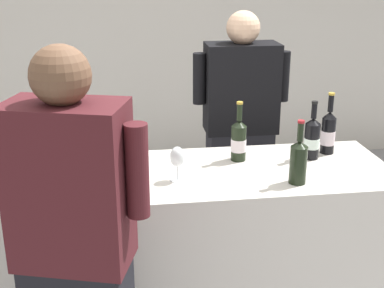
{
  "coord_description": "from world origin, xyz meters",
  "views": [
    {
      "loc": [
        -0.26,
        -2.41,
        1.94
      ],
      "look_at": [
        0.07,
        0.0,
        1.07
      ],
      "focal_mm": 48.98,
      "sensor_mm": 36.0,
      "label": 1
    }
  ],
  "objects_px": {
    "wine_bottle_4": "(239,140)",
    "wine_bottle_5": "(312,138)",
    "wine_bottle_1": "(85,150)",
    "ice_bucket": "(38,144)",
    "wine_bottle_0": "(298,160)",
    "wine_bottle_3": "(13,165)",
    "wine_bottle_2": "(328,132)",
    "person_guest": "(77,276)",
    "person_server": "(239,145)",
    "wine_glass": "(177,158)"
  },
  "relations": [
    {
      "from": "wine_bottle_4",
      "to": "wine_bottle_5",
      "type": "bearing_deg",
      "value": -4.04
    },
    {
      "from": "wine_bottle_1",
      "to": "ice_bucket",
      "type": "distance_m",
      "value": 0.27
    },
    {
      "from": "wine_bottle_0",
      "to": "wine_bottle_3",
      "type": "distance_m",
      "value": 1.33
    },
    {
      "from": "wine_bottle_5",
      "to": "ice_bucket",
      "type": "xyz_separation_m",
      "value": [
        -1.43,
        0.09,
        0.01
      ]
    },
    {
      "from": "wine_bottle_2",
      "to": "wine_bottle_4",
      "type": "xyz_separation_m",
      "value": [
        -0.51,
        -0.04,
        -0.01
      ]
    },
    {
      "from": "wine_bottle_5",
      "to": "ice_bucket",
      "type": "bearing_deg",
      "value": 176.36
    },
    {
      "from": "wine_bottle_3",
      "to": "person_guest",
      "type": "xyz_separation_m",
      "value": [
        0.32,
        -0.63,
        -0.21
      ]
    },
    {
      "from": "wine_bottle_0",
      "to": "person_guest",
      "type": "xyz_separation_m",
      "value": [
        -1.01,
        -0.5,
        -0.21
      ]
    },
    {
      "from": "wine_bottle_4",
      "to": "wine_bottle_3",
      "type": "bearing_deg",
      "value": -169.14
    },
    {
      "from": "wine_bottle_1",
      "to": "wine_bottle_3",
      "type": "distance_m",
      "value": 0.35
    },
    {
      "from": "wine_bottle_3",
      "to": "wine_bottle_4",
      "type": "relative_size",
      "value": 0.99
    },
    {
      "from": "wine_bottle_1",
      "to": "person_server",
      "type": "bearing_deg",
      "value": 33.55
    },
    {
      "from": "wine_bottle_2",
      "to": "person_guest",
      "type": "distance_m",
      "value": 1.59
    },
    {
      "from": "wine_bottle_5",
      "to": "wine_glass",
      "type": "bearing_deg",
      "value": -164.91
    },
    {
      "from": "wine_bottle_4",
      "to": "wine_glass",
      "type": "bearing_deg",
      "value": -146.99
    },
    {
      "from": "wine_bottle_5",
      "to": "ice_bucket",
      "type": "relative_size",
      "value": 1.29
    },
    {
      "from": "wine_bottle_0",
      "to": "wine_bottle_5",
      "type": "xyz_separation_m",
      "value": [
        0.18,
        0.31,
        -0.0
      ]
    },
    {
      "from": "wine_bottle_4",
      "to": "person_server",
      "type": "relative_size",
      "value": 0.19
    },
    {
      "from": "wine_bottle_0",
      "to": "wine_bottle_2",
      "type": "distance_m",
      "value": 0.48
    },
    {
      "from": "wine_bottle_4",
      "to": "person_guest",
      "type": "xyz_separation_m",
      "value": [
        -0.8,
        -0.84,
        -0.21
      ]
    },
    {
      "from": "wine_bottle_0",
      "to": "wine_bottle_3",
      "type": "relative_size",
      "value": 0.98
    },
    {
      "from": "wine_bottle_4",
      "to": "wine_glass",
      "type": "distance_m",
      "value": 0.42
    },
    {
      "from": "wine_bottle_0",
      "to": "wine_bottle_4",
      "type": "bearing_deg",
      "value": 122.41
    },
    {
      "from": "wine_bottle_1",
      "to": "wine_bottle_3",
      "type": "height_order",
      "value": "wine_bottle_1"
    },
    {
      "from": "wine_bottle_5",
      "to": "person_guest",
      "type": "xyz_separation_m",
      "value": [
        -1.19,
        -0.81,
        -0.21
      ]
    },
    {
      "from": "wine_bottle_5",
      "to": "wine_bottle_0",
      "type": "bearing_deg",
      "value": -120.27
    },
    {
      "from": "wine_bottle_3",
      "to": "person_server",
      "type": "relative_size",
      "value": 0.19
    },
    {
      "from": "wine_bottle_1",
      "to": "wine_bottle_4",
      "type": "height_order",
      "value": "same"
    },
    {
      "from": "wine_bottle_0",
      "to": "wine_bottle_5",
      "type": "height_order",
      "value": "wine_bottle_5"
    },
    {
      "from": "ice_bucket",
      "to": "person_server",
      "type": "relative_size",
      "value": 0.15
    },
    {
      "from": "wine_bottle_2",
      "to": "wine_bottle_3",
      "type": "bearing_deg",
      "value": -171.11
    },
    {
      "from": "wine_bottle_2",
      "to": "person_server",
      "type": "bearing_deg",
      "value": 125.62
    },
    {
      "from": "person_guest",
      "to": "wine_bottle_2",
      "type": "bearing_deg",
      "value": 33.97
    },
    {
      "from": "wine_bottle_2",
      "to": "wine_bottle_4",
      "type": "relative_size",
      "value": 1.06
    },
    {
      "from": "wine_bottle_0",
      "to": "wine_bottle_2",
      "type": "xyz_separation_m",
      "value": [
        0.3,
        0.38,
        0.0
      ]
    },
    {
      "from": "wine_bottle_0",
      "to": "wine_bottle_1",
      "type": "bearing_deg",
      "value": 164.67
    },
    {
      "from": "wine_bottle_0",
      "to": "wine_bottle_5",
      "type": "distance_m",
      "value": 0.36
    },
    {
      "from": "person_guest",
      "to": "wine_glass",
      "type": "bearing_deg",
      "value": 53.98
    },
    {
      "from": "wine_bottle_4",
      "to": "wine_bottle_5",
      "type": "xyz_separation_m",
      "value": [
        0.39,
        -0.03,
        0.0
      ]
    },
    {
      "from": "person_server",
      "to": "wine_bottle_1",
      "type": "bearing_deg",
      "value": -146.45
    },
    {
      "from": "wine_glass",
      "to": "person_server",
      "type": "bearing_deg",
      "value": 58.13
    },
    {
      "from": "wine_glass",
      "to": "ice_bucket",
      "type": "xyz_separation_m",
      "value": [
        -0.69,
        0.29,
        0.0
      ]
    },
    {
      "from": "ice_bucket",
      "to": "person_guest",
      "type": "distance_m",
      "value": 0.96
    },
    {
      "from": "person_server",
      "to": "wine_bottle_0",
      "type": "bearing_deg",
      "value": -85.22
    },
    {
      "from": "wine_glass",
      "to": "person_guest",
      "type": "bearing_deg",
      "value": -126.02
    },
    {
      "from": "wine_bottle_0",
      "to": "wine_bottle_3",
      "type": "height_order",
      "value": "wine_bottle_3"
    },
    {
      "from": "wine_bottle_1",
      "to": "wine_bottle_4",
      "type": "distance_m",
      "value": 0.8
    },
    {
      "from": "wine_bottle_1",
      "to": "person_guest",
      "type": "relative_size",
      "value": 0.19
    },
    {
      "from": "wine_bottle_0",
      "to": "person_server",
      "type": "height_order",
      "value": "person_server"
    },
    {
      "from": "wine_bottle_2",
      "to": "wine_bottle_3",
      "type": "height_order",
      "value": "wine_bottle_2"
    }
  ]
}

